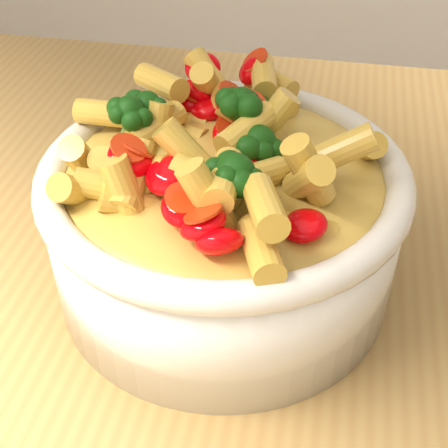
# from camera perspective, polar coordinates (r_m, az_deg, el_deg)

# --- Properties ---
(table) EXTENTS (1.20, 0.80, 0.90)m
(table) POSITION_cam_1_polar(r_m,az_deg,el_deg) (0.55, 2.30, -12.65)
(table) COLOR #A48046
(table) RESTS_ON ground
(serving_bowl) EXTENTS (0.25, 0.25, 0.11)m
(serving_bowl) POSITION_cam_1_polar(r_m,az_deg,el_deg) (0.44, 0.00, 0.13)
(serving_bowl) COLOR white
(serving_bowl) RESTS_ON table
(pasta_salad) EXTENTS (0.20, 0.20, 0.04)m
(pasta_salad) POSITION_cam_1_polar(r_m,az_deg,el_deg) (0.40, 0.00, 7.55)
(pasta_salad) COLOR gold
(pasta_salad) RESTS_ON serving_bowl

